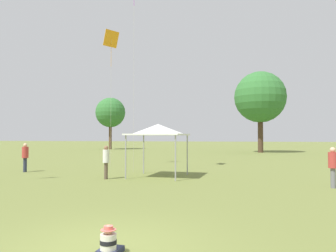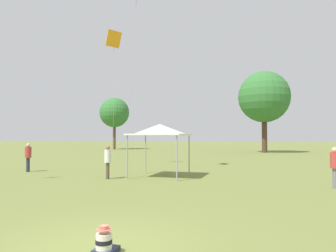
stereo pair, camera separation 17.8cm
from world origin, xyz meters
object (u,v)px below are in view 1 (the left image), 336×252
at_px(kite_3, 111,41).
at_px(distant_tree_1, 260,97).
at_px(person_standing_4, 25,155).
at_px(person_standing_1, 106,159).
at_px(canopy_tent, 158,130).
at_px(seated_toddler, 109,243).
at_px(distant_tree_0, 110,113).
at_px(person_standing_0, 333,164).

bearing_deg(kite_3, distant_tree_1, -129.80).
bearing_deg(distant_tree_1, person_standing_4, -117.95).
height_order(person_standing_1, distant_tree_1, distant_tree_1).
height_order(person_standing_1, person_standing_4, person_standing_4).
distance_m(person_standing_1, person_standing_4, 6.68).
distance_m(person_standing_4, distant_tree_1, 34.34).
bearing_deg(canopy_tent, kite_3, 132.58).
bearing_deg(person_standing_4, canopy_tent, -174.28).
height_order(seated_toddler, distant_tree_0, distant_tree_0).
relative_size(kite_3, distant_tree_1, 0.90).
height_order(person_standing_0, person_standing_1, person_standing_0).
bearing_deg(person_standing_0, kite_3, -7.69).
bearing_deg(person_standing_4, distant_tree_0, -65.88).
distance_m(kite_3, distant_tree_0, 33.98).
height_order(person_standing_4, distant_tree_1, distant_tree_1).
bearing_deg(person_standing_1, person_standing_0, -1.15).
bearing_deg(canopy_tent, person_standing_1, -147.47).
xyz_separation_m(person_standing_1, distant_tree_1, (9.43, 31.83, 6.75)).
bearing_deg(seated_toddler, distant_tree_1, 88.26).
relative_size(person_standing_1, kite_3, 0.17).
distance_m(person_standing_0, person_standing_4, 17.31).
distance_m(seated_toddler, distant_tree_1, 42.97).
bearing_deg(kite_3, person_standing_0, 136.54).
height_order(person_standing_1, distant_tree_0, distant_tree_0).
distance_m(seated_toddler, distant_tree_0, 53.01).
bearing_deg(seated_toddler, canopy_tent, 105.10).
height_order(person_standing_0, distant_tree_1, distant_tree_1).
distance_m(person_standing_0, distant_tree_1, 33.18).
relative_size(distant_tree_0, distant_tree_1, 0.80).
bearing_deg(canopy_tent, distant_tree_0, 116.47).
relative_size(kite_3, distant_tree_0, 1.12).
height_order(seated_toddler, person_standing_4, person_standing_4).
distance_m(canopy_tent, distant_tree_0, 41.30).
xyz_separation_m(person_standing_1, person_standing_4, (-6.35, 2.09, 0.02)).
xyz_separation_m(distant_tree_0, distant_tree_1, (25.36, -6.51, 1.29)).
distance_m(person_standing_0, canopy_tent, 8.75).
xyz_separation_m(canopy_tent, kite_3, (-5.16, 5.62, 6.90)).
relative_size(seated_toddler, person_standing_4, 0.30).
height_order(canopy_tent, kite_3, kite_3).
distance_m(person_standing_0, kite_3, 17.72).
bearing_deg(person_standing_4, seated_toddler, 140.84).
distance_m(person_standing_4, kite_3, 10.46).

